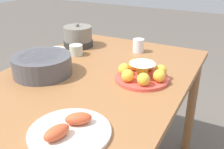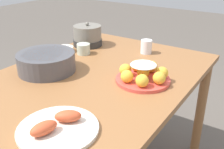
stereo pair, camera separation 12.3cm
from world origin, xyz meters
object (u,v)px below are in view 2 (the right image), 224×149
Objects in this scene: serving_bowl at (46,61)px; seafood_platter at (58,127)px; warming_pot at (88,36)px; cup_near at (146,47)px; cup_far at (83,49)px; cake_plate at (143,74)px; dining_table at (82,99)px; sauce_bowl at (65,49)px.

seafood_platter is at bearing -129.79° from serving_bowl.
seafood_platter is 0.95m from warming_pot.
warming_pot is at bearing 100.74° from cup_near.
warming_pot reaches higher than cup_near.
cup_far is at bearing 1.71° from serving_bowl.
cake_plate is at bearing -70.48° from serving_bowl.
cup_near is at bearing -6.85° from dining_table.
dining_table is 0.42m from cup_far.
seafood_platter is 3.53× the size of cup_far.
sauce_bowl is (0.29, 0.37, 0.11)m from dining_table.
cake_plate is at bearing -106.29° from cup_far.
serving_bowl reaches higher than cake_plate.
cup_near is at bearing -29.60° from serving_bowl.
sauce_bowl is at bearing 105.70° from cup_far.
cup_near reaches higher than seafood_platter.
cake_plate is 0.40m from cup_near.
dining_table is 0.56m from cup_near.
cup_far reaches higher than seafood_platter.
cake_plate is 0.92× the size of seafood_platter.
serving_bowl is 3.68× the size of cup_far.
dining_table is 19.00× the size of cup_far.
cup_near reaches higher than dining_table.
sauce_bowl is 0.13m from cup_far.
dining_table is at bearing 127.34° from cake_plate.
cup_far is at bearing 125.74° from cup_near.
cake_plate is 0.62m from sauce_bowl.
sauce_bowl is 0.19m from warming_pot.
sauce_bowl is at bearing 80.05° from cake_plate.
serving_bowl is (0.01, 0.24, 0.14)m from dining_table.
dining_table is 0.32m from cake_plate.
cup_far reaches higher than sauce_bowl.
serving_bowl is at bearing 87.09° from dining_table.
warming_pot is at bearing 35.27° from dining_table.
seafood_platter is 0.78m from cup_far.
serving_bowl reaches higher than cup_far.
dining_table is at bearing -92.91° from serving_bowl.
serving_bowl is 0.47m from warming_pot.
seafood_platter is 1.46× the size of warming_pot.
cake_plate is 0.89× the size of serving_bowl.
cup_near is (0.37, 0.17, 0.01)m from cake_plate.
warming_pot is at bearing 62.94° from cake_plate.
cake_plate reaches higher than cup_near.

